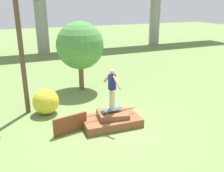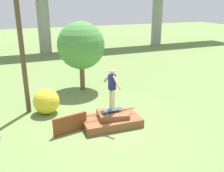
# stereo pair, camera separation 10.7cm
# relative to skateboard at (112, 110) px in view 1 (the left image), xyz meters

# --- Properties ---
(ground_plane) EXTENTS (80.00, 80.00, 0.00)m
(ground_plane) POSITION_rel_skateboard_xyz_m (-0.03, 0.02, -0.65)
(ground_plane) COLOR olive
(scrap_pile) EXTENTS (2.31, 1.43, 0.58)m
(scrap_pile) POSITION_rel_skateboard_xyz_m (-0.01, 0.02, -0.44)
(scrap_pile) COLOR brown
(scrap_pile) RESTS_ON ground_plane
(scrap_plank_loose) EXTENTS (1.31, 0.32, 0.69)m
(scrap_plank_loose) POSITION_rel_skateboard_xyz_m (-1.65, 0.07, -0.31)
(scrap_plank_loose) COLOR brown
(scrap_plank_loose) RESTS_ON ground_plane
(skateboard) EXTENTS (0.85, 0.35, 0.09)m
(skateboard) POSITION_rel_skateboard_xyz_m (0.00, 0.00, 0.00)
(skateboard) COLOR #23517F
(skateboard) RESTS_ON scrap_pile
(skater) EXTENTS (0.28, 1.13, 1.62)m
(skater) POSITION_rel_skateboard_xyz_m (0.00, -0.00, 0.95)
(skater) COLOR #C6B78E
(skater) RESTS_ON skateboard
(utility_pole) EXTENTS (1.30, 0.20, 7.33)m
(utility_pole) POSITION_rel_skateboard_xyz_m (-2.88, 2.59, 3.14)
(utility_pole) COLOR brown
(utility_pole) RESTS_ON ground_plane
(tree_behind_right) EXTENTS (2.49, 2.49, 3.69)m
(tree_behind_right) POSITION_rel_skateboard_xyz_m (0.16, 4.49, 1.78)
(tree_behind_right) COLOR brown
(tree_behind_right) RESTS_ON ground_plane
(bush_yellow_flowering) EXTENTS (1.12, 1.12, 1.12)m
(bush_yellow_flowering) POSITION_rel_skateboard_xyz_m (-2.16, 2.13, -0.09)
(bush_yellow_flowering) COLOR gold
(bush_yellow_flowering) RESTS_ON ground_plane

